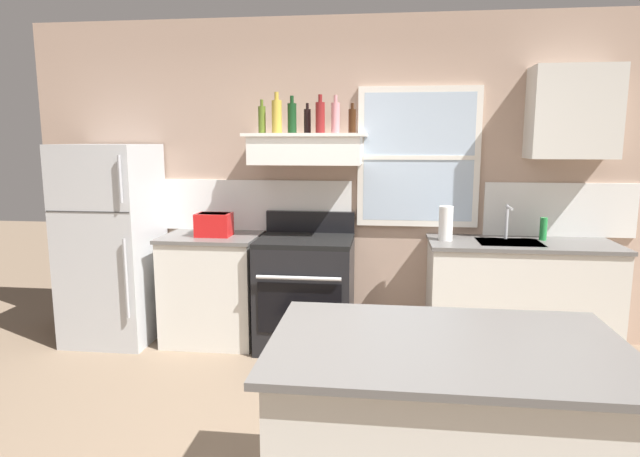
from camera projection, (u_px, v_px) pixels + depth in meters
name	position (u px, v px, depth m)	size (l,w,h in m)	color
back_wall	(344.00, 180.00, 4.58)	(5.40, 0.11, 2.70)	tan
refrigerator	(112.00, 244.00, 4.52)	(0.70, 0.72, 1.66)	#B7BABC
counter_left_of_stove	(213.00, 288.00, 4.54)	(0.79, 0.63, 0.91)	silver
toaster	(214.00, 224.00, 4.40)	(0.30, 0.20, 0.19)	red
stove_range	(306.00, 291.00, 4.40)	(0.76, 0.69, 1.09)	black
range_hood_shelf	(307.00, 149.00, 4.31)	(0.96, 0.52, 0.24)	white
bottle_olive_oil_square	(262.00, 119.00, 4.30)	(0.06, 0.06, 0.27)	#4C601E
bottle_champagne_gold_foil	(277.00, 116.00, 4.25)	(0.08, 0.08, 0.32)	#B29333
bottle_dark_green_wine	(292.00, 118.00, 4.30)	(0.07, 0.07, 0.30)	#143819
bottle_balsamic_dark	(307.00, 121.00, 4.31)	(0.06, 0.06, 0.24)	black
bottle_red_label_wine	(320.00, 117.00, 4.22)	(0.07, 0.07, 0.30)	maroon
bottle_rose_pink	(335.00, 117.00, 4.29)	(0.07, 0.07, 0.30)	#C67F84
bottle_brown_stout	(352.00, 121.00, 4.29)	(0.06, 0.06, 0.24)	#381E0F
counter_right_with_sink	(519.00, 298.00, 4.24)	(1.43, 0.63, 0.91)	silver
sink_faucet	(507.00, 218.00, 4.24)	(0.03, 0.17, 0.28)	silver
paper_towel_roll	(446.00, 223.00, 4.21)	(0.11, 0.11, 0.27)	white
dish_soap_bottle	(543.00, 229.00, 4.23)	(0.06, 0.06, 0.18)	#268C3F
kitchen_island	(443.00, 448.00, 2.17)	(1.40, 0.90, 0.91)	silver
upper_cabinet_right	(573.00, 113.00, 4.10)	(0.64, 0.32, 0.70)	silver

